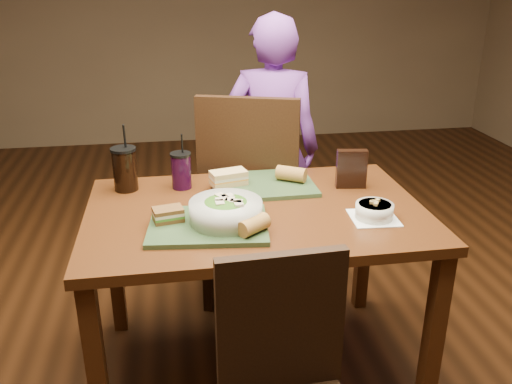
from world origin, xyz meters
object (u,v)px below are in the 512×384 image
at_px(dining_table, 256,230).
at_px(chair_far, 244,190).
at_px(sandwich_near, 168,214).
at_px(chip_bag, 351,169).
at_px(diner, 272,148).
at_px(sandwich_far, 228,178).
at_px(soup_bowl, 374,210).
at_px(cup_cola, 125,169).
at_px(baguette_near, 254,225).
at_px(baguette_far, 291,174).
at_px(salad_bowl, 226,210).
at_px(tray_near, 208,225).
at_px(tray_far, 264,185).
at_px(cup_berry, 181,170).

height_order(dining_table, chair_far, chair_far).
height_order(sandwich_near, chip_bag, chip_bag).
xyz_separation_m(diner, chip_bag, (0.20, -0.73, 0.12)).
xyz_separation_m(diner, sandwich_far, (-0.31, -0.65, 0.09)).
bearing_deg(chip_bag, soup_bowl, -83.99).
height_order(sandwich_near, cup_cola, cup_cola).
height_order(sandwich_near, sandwich_far, sandwich_far).
bearing_deg(diner, cup_cola, 56.71).
height_order(sandwich_far, baguette_near, sandwich_far).
relative_size(chair_far, baguette_far, 8.71).
bearing_deg(sandwich_near, diner, 59.92).
height_order(salad_bowl, sandwich_far, salad_bowl).
xyz_separation_m(tray_near, sandwich_far, (0.12, 0.37, 0.04)).
xyz_separation_m(salad_bowl, soup_bowl, (0.55, -0.03, -0.03)).
relative_size(baguette_near, baguette_far, 0.92).
height_order(baguette_near, baguette_far, baguette_far).
distance_m(tray_far, chip_bag, 0.38).
xyz_separation_m(chair_far, cup_berry, (-0.31, -0.29, 0.22)).
xyz_separation_m(sandwich_far, cup_cola, (-0.43, 0.05, 0.05)).
height_order(tray_far, sandwich_far, sandwich_far).
height_order(sandwich_far, cup_berry, cup_berry).
relative_size(salad_bowl, soup_bowl, 1.46).
bearing_deg(baguette_far, tray_far, -177.28).
bearing_deg(salad_bowl, soup_bowl, -2.78).
bearing_deg(baguette_far, salad_bowl, -131.72).
bearing_deg(sandwich_near, chip_bag, 18.32).
bearing_deg(chair_far, dining_table, -93.38).
height_order(dining_table, chip_bag, chip_bag).
xyz_separation_m(tray_near, salad_bowl, (0.07, 0.01, 0.05)).
distance_m(tray_near, sandwich_far, 0.39).
xyz_separation_m(tray_far, salad_bowl, (-0.20, -0.35, 0.05)).
height_order(chair_far, chip_bag, chair_far).
distance_m(soup_bowl, baguette_far, 0.45).
relative_size(diner, baguette_near, 12.39).
distance_m(chair_far, chip_bag, 0.61).
bearing_deg(salad_bowl, chip_bag, 27.28).
relative_size(baguette_far, cup_berry, 0.53).
xyz_separation_m(diner, cup_berry, (-0.51, -0.62, 0.12)).
xyz_separation_m(salad_bowl, sandwich_far, (0.05, 0.36, -0.01)).
relative_size(diner, sandwich_far, 8.67).
xyz_separation_m(dining_table, sandwich_far, (-0.08, 0.23, 0.14)).
bearing_deg(cup_berry, diner, 50.56).
xyz_separation_m(salad_bowl, cup_berry, (-0.14, 0.40, 0.02)).
bearing_deg(sandwich_near, baguette_far, 31.63).
bearing_deg(baguette_far, cup_cola, 175.48).
bearing_deg(baguette_far, soup_bowl, -59.50).
height_order(diner, sandwich_far, diner).
distance_m(diner, salad_bowl, 1.08).
bearing_deg(sandwich_near, cup_berry, 80.49).
bearing_deg(sandwich_far, tray_near, -107.43).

